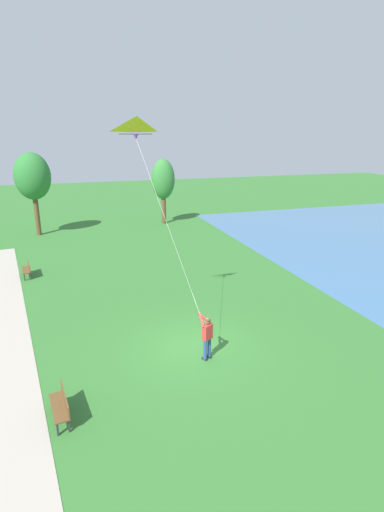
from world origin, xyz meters
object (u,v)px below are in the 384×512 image
object	(u,v)px
flying_kite	(137,130)
tree_behind_path	(163,180)
person_kite_flyer	(207,334)
park_bench_near_walkway	(62,404)
tree_lakeside_far	(33,177)
park_bench_far_walkway	(27,268)

from	to	relation	value
flying_kite	tree_behind_path	size ratio (longest dim) A/B	1.17
person_kite_flyer	park_bench_near_walkway	world-z (taller)	person_kite_flyer
person_kite_flyer	flying_kite	xyz separation A→B (m)	(-1.80, 3.10, 7.46)
tree_behind_path	flying_kite	bearing A→B (deg)	-106.11
person_kite_flyer	flying_kite	distance (m)	8.27
park_bench_near_walkway	tree_behind_path	xyz separation A→B (m)	(9.59, 25.85, 3.65)
tree_lakeside_far	park_bench_near_walkway	bearing A→B (deg)	-85.89
park_bench_near_walkway	tree_lakeside_far	bearing A→B (deg)	94.11
park_bench_near_walkway	park_bench_far_walkway	world-z (taller)	same
park_bench_far_walkway	tree_lakeside_far	size ratio (longest dim) A/B	0.22
flying_kite	tree_behind_path	bearing A→B (deg)	73.89
person_kite_flyer	tree_behind_path	distance (m)	24.57
person_kite_flyer	park_bench_near_walkway	distance (m)	5.69
flying_kite	park_bench_far_walkway	size ratio (longest dim) A/B	4.65
flying_kite	tree_behind_path	xyz separation A→B (m)	(6.04, 20.90, -4.34)
tree_behind_path	tree_lakeside_far	world-z (taller)	tree_lakeside_far
tree_lakeside_far	tree_behind_path	bearing A→B (deg)	5.73
tree_behind_path	person_kite_flyer	bearing A→B (deg)	-100.01
park_bench_far_walkway	tree_lakeside_far	world-z (taller)	tree_lakeside_far
tree_behind_path	tree_lakeside_far	size ratio (longest dim) A/B	0.89
flying_kite	tree_lakeside_far	size ratio (longest dim) A/B	1.04
person_kite_flyer	flying_kite	size ratio (longest dim) A/B	0.25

